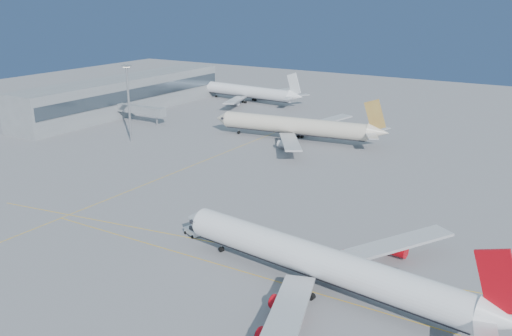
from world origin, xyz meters
The scene contains 9 objects.
ground centered at (0.00, 0.00, 0.00)m, with size 500.00×500.00×0.00m, color slate.
terminal centered at (-114.93, 85.00, 7.51)m, with size 18.40×110.00×15.00m.
jet_bridge centered at (-93.11, 72.00, 5.17)m, with size 23.60×3.60×6.90m.
taxiway_lines centered at (-14.71, 6.34, 0.01)m, with size 118.86×140.00×0.02m.
airliner_virgin centered at (26.21, -12.34, 5.02)m, with size 67.46×60.15×16.65m.
airliner_etihad centered at (-27.32, 79.38, 5.14)m, with size 64.75×59.41×16.90m.
airliner_third centered at (-81.05, 132.93, 4.88)m, with size 60.14×55.18×16.12m.
pushback_tug centered at (-7.82, -5.59, 1.07)m, with size 4.55×3.61×2.30m.
light_mast centered at (-76.22, 47.28, 15.73)m, with size 2.30×2.30×26.65m.
Camera 1 is at (63.12, -94.63, 50.01)m, focal length 40.00 mm.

